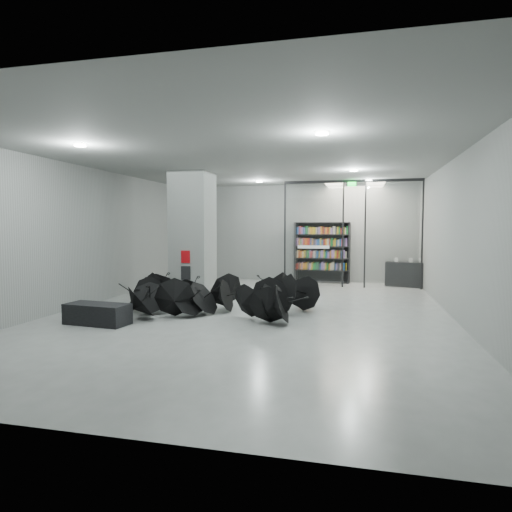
% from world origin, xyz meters
% --- Properties ---
extents(room, '(14.00, 14.02, 4.01)m').
position_xyz_m(room, '(0.00, 0.00, 2.84)').
color(room, gray).
rests_on(room, ground).
extents(column, '(1.20, 1.20, 4.00)m').
position_xyz_m(column, '(-2.50, 2.00, 2.00)').
color(column, slate).
rests_on(column, ground).
extents(fire_cabinet, '(0.28, 0.04, 0.38)m').
position_xyz_m(fire_cabinet, '(-2.50, 1.38, 1.35)').
color(fire_cabinet, '#A50A07').
rests_on(fire_cabinet, column).
extents(info_panel, '(0.30, 0.03, 0.42)m').
position_xyz_m(info_panel, '(-2.50, 1.38, 0.85)').
color(info_panel, black).
rests_on(info_panel, column).
extents(exit_sign, '(0.30, 0.06, 0.15)m').
position_xyz_m(exit_sign, '(2.40, 5.30, 3.82)').
color(exit_sign, '#0CE533').
rests_on(exit_sign, room).
extents(glass_partition, '(5.06, 0.08, 4.00)m').
position_xyz_m(glass_partition, '(2.39, 5.50, 2.18)').
color(glass_partition, silver).
rests_on(glass_partition, ground).
extents(bench, '(1.55, 0.79, 0.48)m').
position_xyz_m(bench, '(-3.24, -2.18, 0.24)').
color(bench, black).
rests_on(bench, ground).
extents(bookshelf, '(2.25, 0.59, 2.45)m').
position_xyz_m(bookshelf, '(1.23, 6.75, 1.23)').
color(bookshelf, black).
rests_on(bookshelf, ground).
extents(shop_counter, '(1.67, 0.96, 0.94)m').
position_xyz_m(shop_counter, '(4.50, 6.18, 0.47)').
color(shop_counter, black).
rests_on(shop_counter, ground).
extents(umbrella_cluster, '(5.68, 3.99, 1.29)m').
position_xyz_m(umbrella_cluster, '(-0.99, -0.27, 0.30)').
color(umbrella_cluster, black).
rests_on(umbrella_cluster, ground).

